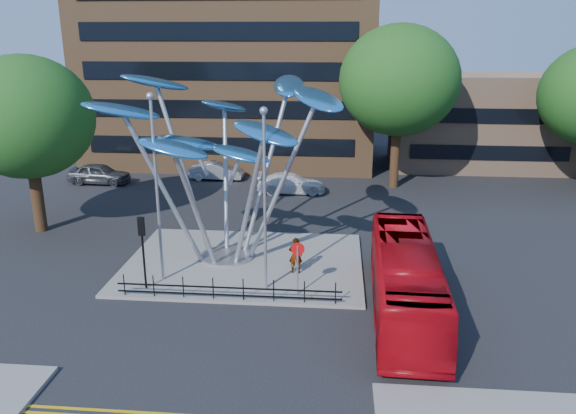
# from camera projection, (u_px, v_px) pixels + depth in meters

# --- Properties ---
(ground) EXTENTS (120.00, 120.00, 0.00)m
(ground) POSITION_uv_depth(u_px,v_px,m) (245.00, 322.00, 23.10)
(ground) COLOR black
(ground) RESTS_ON ground
(traffic_island) EXTENTS (12.00, 9.00, 0.15)m
(traffic_island) POSITION_uv_depth(u_px,v_px,m) (244.00, 263.00, 28.86)
(traffic_island) COLOR slate
(traffic_island) RESTS_ON ground
(low_building_near) EXTENTS (15.00, 8.00, 8.00)m
(low_building_near) POSITION_uv_depth(u_px,v_px,m) (480.00, 121.00, 49.09)
(low_building_near) COLOR tan
(low_building_near) RESTS_ON ground
(tree_right) EXTENTS (8.80, 8.80, 12.11)m
(tree_right) POSITION_uv_depth(u_px,v_px,m) (399.00, 81.00, 40.95)
(tree_right) COLOR black
(tree_right) RESTS_ON ground
(tree_left) EXTENTS (7.60, 7.60, 10.32)m
(tree_left) POSITION_uv_depth(u_px,v_px,m) (26.00, 118.00, 31.77)
(tree_left) COLOR black
(tree_left) RESTS_ON ground
(leaf_sculpture) EXTENTS (12.72, 9.54, 9.51)m
(leaf_sculpture) POSITION_uv_depth(u_px,v_px,m) (222.00, 129.00, 27.58)
(leaf_sculpture) COLOR #9EA0A5
(leaf_sculpture) RESTS_ON traffic_island
(street_lamp_left) EXTENTS (0.36, 0.36, 8.80)m
(street_lamp_left) POSITION_uv_depth(u_px,v_px,m) (156.00, 173.00, 25.21)
(street_lamp_left) COLOR #9EA0A5
(street_lamp_left) RESTS_ON traffic_island
(street_lamp_right) EXTENTS (0.36, 0.36, 8.30)m
(street_lamp_right) POSITION_uv_depth(u_px,v_px,m) (265.00, 184.00, 24.39)
(street_lamp_right) COLOR #9EA0A5
(street_lamp_right) RESTS_ON traffic_island
(traffic_light_island) EXTENTS (0.28, 0.18, 3.42)m
(traffic_light_island) POSITION_uv_depth(u_px,v_px,m) (142.00, 238.00, 25.12)
(traffic_light_island) COLOR black
(traffic_light_island) RESTS_ON traffic_island
(no_entry_sign_island) EXTENTS (0.60, 0.10, 2.45)m
(no_entry_sign_island) POSITION_uv_depth(u_px,v_px,m) (298.00, 259.00, 24.78)
(no_entry_sign_island) COLOR #9EA0A5
(no_entry_sign_island) RESTS_ON traffic_island
(pedestrian_railing_front) EXTENTS (10.00, 0.06, 1.00)m
(pedestrian_railing_front) POSITION_uv_depth(u_px,v_px,m) (228.00, 291.00, 24.63)
(pedestrian_railing_front) COLOR black
(pedestrian_railing_front) RESTS_ON traffic_island
(red_bus) EXTENTS (2.89, 10.93, 3.02)m
(red_bus) POSITION_uv_depth(u_px,v_px,m) (405.00, 279.00, 23.51)
(red_bus) COLOR #B40812
(red_bus) RESTS_ON ground
(pedestrian) EXTENTS (0.68, 0.46, 1.82)m
(pedestrian) POSITION_uv_depth(u_px,v_px,m) (296.00, 255.00, 27.24)
(pedestrian) COLOR gray
(pedestrian) RESTS_ON traffic_island
(parked_car_left) EXTENTS (4.85, 2.14, 1.63)m
(parked_car_left) POSITION_uv_depth(u_px,v_px,m) (99.00, 174.00, 44.00)
(parked_car_left) COLOR #3F4347
(parked_car_left) RESTS_ON ground
(parked_car_mid) EXTENTS (4.35, 1.58, 1.43)m
(parked_car_mid) POSITION_uv_depth(u_px,v_px,m) (216.00, 171.00, 45.27)
(parked_car_mid) COLOR #B1B3B9
(parked_car_mid) RESTS_ON ground
(parked_car_right) EXTENTS (5.16, 2.40, 1.46)m
(parked_car_right) POSITION_uv_depth(u_px,v_px,m) (291.00, 183.00, 41.54)
(parked_car_right) COLOR silver
(parked_car_right) RESTS_ON ground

